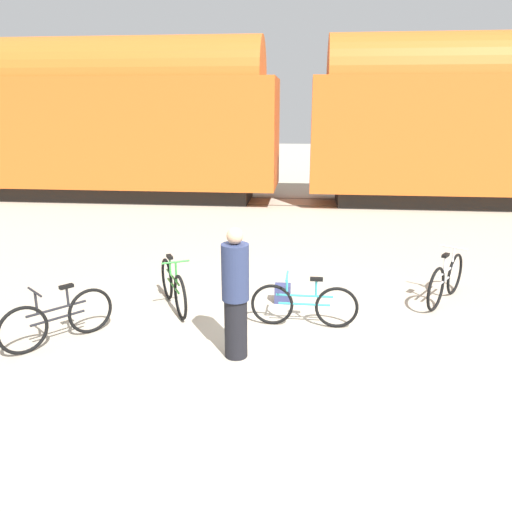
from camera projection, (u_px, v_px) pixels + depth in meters
The scene contains 10 objects.
ground_plane at pixel (268, 335), 7.61m from camera, with size 80.00×80.00×0.00m, color #B2A893.
freight_train at pixel (294, 117), 17.24m from camera, with size 25.68×2.89×5.65m.
rail_near at pixel (292, 206), 17.42m from camera, with size 37.68×0.07×0.01m, color #4C4238.
rail_far at pixel (293, 198), 18.78m from camera, with size 37.68×0.07×0.01m, color #4C4238.
bicycle_teal at pixel (304, 305), 7.82m from camera, with size 1.69×0.46×0.84m.
bicycle_green at pixel (173, 287), 8.51m from camera, with size 0.86×1.54×0.93m.
bicycle_silver at pixel (446, 280), 8.79m from camera, with size 0.99×1.53×0.96m.
bicycle_black at pixel (58, 319), 7.26m from camera, with size 1.14×1.33×0.88m.
person_in_navy at pixel (235, 294), 6.71m from camera, with size 0.37×0.37×1.84m.
backpack at pixel (283, 293), 8.82m from camera, with size 0.28×0.20×0.34m.
Camera 1 is at (0.53, -6.92, 3.35)m, focal length 35.00 mm.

